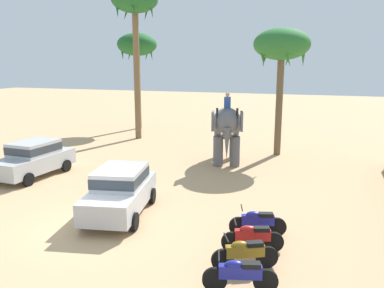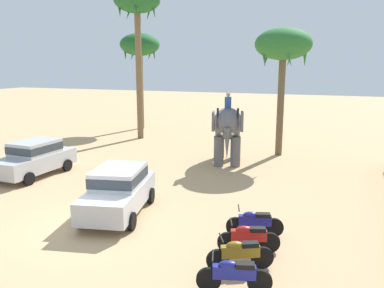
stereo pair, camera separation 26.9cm
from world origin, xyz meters
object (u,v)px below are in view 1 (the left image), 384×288
object	(u,v)px
motorcycle_second_in_row	(245,253)
palm_tree_behind_elephant	(282,47)
palm_tree_left_of_road	(135,6)
palm_tree_near_hut	(137,47)
car_sedan_foreground	(121,189)
motorcycle_mid_row	(252,237)
motorcycle_nearest_camera	(240,274)
elephant_with_mahout	(227,127)
motorcycle_fourth_in_row	(258,222)
car_parked_far_side	(34,157)

from	to	relation	value
motorcycle_second_in_row	palm_tree_behind_elephant	bearing A→B (deg)	93.75
palm_tree_left_of_road	palm_tree_behind_elephant	bearing A→B (deg)	-10.69
motorcycle_second_in_row	palm_tree_near_hut	size ratio (longest dim) A/B	0.21
car_sedan_foreground	motorcycle_mid_row	bearing A→B (deg)	-14.58
car_sedan_foreground	motorcycle_nearest_camera	world-z (taller)	car_sedan_foreground
car_sedan_foreground	elephant_with_mahout	bearing A→B (deg)	78.36
elephant_with_mahout	motorcycle_fourth_in_row	bearing A→B (deg)	-69.46
car_parked_far_side	palm_tree_behind_elephant	size ratio (longest dim) A/B	0.57
motorcycle_second_in_row	palm_tree_left_of_road	distance (m)	21.03
motorcycle_fourth_in_row	motorcycle_nearest_camera	bearing A→B (deg)	-87.38
elephant_with_mahout	motorcycle_nearest_camera	distance (m)	12.37
elephant_with_mahout	palm_tree_left_of_road	bearing A→B (deg)	148.10
car_sedan_foreground	motorcycle_nearest_camera	xyz separation A→B (m)	(5.10, -3.39, -0.46)
motorcycle_mid_row	motorcycle_fourth_in_row	size ratio (longest dim) A/B	0.99
motorcycle_second_in_row	motorcycle_fourth_in_row	world-z (taller)	same
motorcycle_fourth_in_row	palm_tree_near_hut	xyz separation A→B (m)	(-13.00, 17.44, 6.17)
motorcycle_mid_row	palm_tree_left_of_road	size ratio (longest dim) A/B	0.17
motorcycle_mid_row	elephant_with_mahout	bearing A→B (deg)	108.58
motorcycle_nearest_camera	motorcycle_fourth_in_row	size ratio (longest dim) A/B	1.00
palm_tree_behind_elephant	car_sedan_foreground	bearing A→B (deg)	-109.82
motorcycle_fourth_in_row	palm_tree_near_hut	distance (m)	22.61
motorcycle_second_in_row	palm_tree_behind_elephant	world-z (taller)	palm_tree_behind_elephant
car_sedan_foreground	palm_tree_left_of_road	world-z (taller)	palm_tree_left_of_road
motorcycle_second_in_row	palm_tree_left_of_road	xyz separation A→B (m)	(-11.08, 15.61, 8.71)
motorcycle_second_in_row	car_parked_far_side	bearing A→B (deg)	155.37
elephant_with_mahout	palm_tree_near_hut	world-z (taller)	palm_tree_near_hut
car_sedan_foreground	elephant_with_mahout	world-z (taller)	elephant_with_mahout
motorcycle_second_in_row	motorcycle_mid_row	xyz separation A→B (m)	(0.01, 1.03, 0.00)
motorcycle_fourth_in_row	palm_tree_behind_elephant	world-z (taller)	palm_tree_behind_elephant
motorcycle_second_in_row	palm_tree_behind_elephant	distance (m)	14.87
elephant_with_mahout	motorcycle_mid_row	distance (m)	10.36
car_parked_far_side	motorcycle_fourth_in_row	bearing A→B (deg)	-15.06
motorcycle_second_in_row	motorcycle_mid_row	world-z (taller)	same
motorcycle_nearest_camera	motorcycle_second_in_row	xyz separation A→B (m)	(-0.10, 1.06, 0.00)
motorcycle_mid_row	palm_tree_near_hut	bearing A→B (deg)	125.10
palm_tree_behind_elephant	motorcycle_nearest_camera	bearing A→B (deg)	-86.11
car_parked_far_side	palm_tree_left_of_road	world-z (taller)	palm_tree_left_of_road
palm_tree_left_of_road	motorcycle_mid_row	bearing A→B (deg)	-52.75
palm_tree_behind_elephant	palm_tree_near_hut	size ratio (longest dim) A/B	0.94
elephant_with_mahout	palm_tree_left_of_road	distance (m)	11.68
motorcycle_nearest_camera	palm_tree_left_of_road	world-z (taller)	palm_tree_left_of_road
motorcycle_fourth_in_row	motorcycle_mid_row	bearing A→B (deg)	-87.50
car_parked_far_side	palm_tree_near_hut	world-z (taller)	palm_tree_near_hut
elephant_with_mahout	palm_tree_left_of_road	xyz separation A→B (m)	(-7.82, 4.87, 7.18)
motorcycle_second_in_row	palm_tree_near_hut	distance (m)	24.33
motorcycle_mid_row	palm_tree_near_hut	xyz separation A→B (m)	(-13.05, 18.57, 6.17)
car_sedan_foreground	car_parked_far_side	distance (m)	6.94
motorcycle_second_in_row	motorcycle_fourth_in_row	bearing A→B (deg)	91.14
car_sedan_foreground	palm_tree_left_of_road	size ratio (longest dim) A/B	0.42
car_sedan_foreground	motorcycle_nearest_camera	distance (m)	6.14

